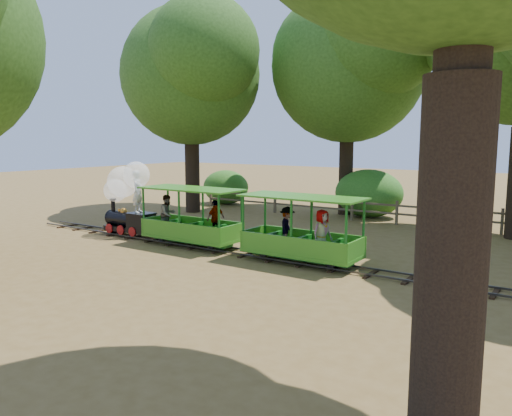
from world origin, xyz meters
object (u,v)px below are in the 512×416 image
Objects in this scene: locomotive at (127,193)px; carriage_front at (190,222)px; carriage_rear at (301,236)px; fence at (374,209)px.

carriage_front is (3.12, -0.07, -0.78)m from locomotive.
locomotive is at bearing 178.73° from carriage_front.
carriage_front is 4.25m from carriage_rear.
locomotive reaches higher than carriage_front.
carriage_front is at bearing -1.27° from locomotive.
carriage_front reaches higher than fence.
locomotive is 0.79× the size of carriage_front.
locomotive is at bearing -129.36° from fence.
carriage_front and carriage_rear have the same top height.
fence is (3.38, 8.00, -0.23)m from carriage_front.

